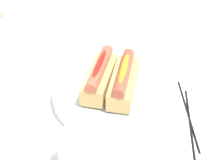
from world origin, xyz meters
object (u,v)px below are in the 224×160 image
at_px(serving_bowl, 112,92).
at_px(hotdog_front, 124,79).
at_px(hotdog_back, 100,75).
at_px(chopstick_far, 190,124).
at_px(water_glass, 78,155).
at_px(paper_towel_roll, 3,39).
at_px(chopstick_near, 188,113).

relative_size(serving_bowl, hotdog_front, 1.74).
xyz_separation_m(hotdog_front, hotdog_back, (-0.01, 0.05, 0.00)).
bearing_deg(hotdog_back, chopstick_far, -91.34).
relative_size(serving_bowl, hotdog_back, 1.75).
relative_size(water_glass, paper_towel_roll, 0.67).
bearing_deg(paper_towel_roll, chopstick_near, -91.27).
relative_size(hotdog_front, chopstick_near, 0.72).
xyz_separation_m(hotdog_front, water_glass, (-0.21, 0.00, -0.02)).
bearing_deg(hotdog_front, serving_bowl, 100.64).
bearing_deg(paper_towel_roll, water_glass, -124.73).
height_order(hotdog_back, chopstick_near, hotdog_back).
distance_m(hotdog_back, chopstick_far, 0.22).
distance_m(hotdog_front, paper_towel_roll, 0.35).
xyz_separation_m(water_glass, chopstick_near, (0.23, -0.15, -0.04)).
bearing_deg(hotdog_front, chopstick_near, -84.13).
bearing_deg(hotdog_back, chopstick_near, -82.83).
bearing_deg(hotdog_back, serving_bowl, -79.36).
distance_m(serving_bowl, hotdog_back, 0.05).
bearing_deg(paper_towel_roll, hotdog_back, -97.05).
height_order(serving_bowl, paper_towel_roll, paper_towel_roll).
xyz_separation_m(paper_towel_roll, chopstick_far, (-0.04, -0.50, -0.06)).
height_order(chopstick_near, chopstick_far, same).
distance_m(hotdog_front, chopstick_near, 0.16).
relative_size(serving_bowl, paper_towel_roll, 2.04).
bearing_deg(paper_towel_roll, hotdog_front, -94.28).
height_order(serving_bowl, chopstick_far, serving_bowl).
bearing_deg(chopstick_far, paper_towel_roll, 66.72).
xyz_separation_m(water_glass, paper_towel_roll, (0.24, 0.34, 0.02)).
distance_m(water_glass, chopstick_far, 0.26).
relative_size(hotdog_front, chopstick_far, 0.72).
height_order(water_glass, paper_towel_roll, paper_towel_roll).
bearing_deg(chopstick_near, serving_bowl, 71.12).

